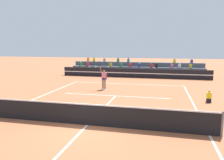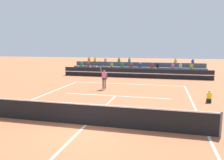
{
  "view_description": "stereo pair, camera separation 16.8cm",
  "coord_description": "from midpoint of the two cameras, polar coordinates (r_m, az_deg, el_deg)",
  "views": [
    {
      "loc": [
        3.45,
        -9.52,
        3.76
      ],
      "look_at": [
        -0.46,
        7.2,
        1.1
      ],
      "focal_mm": 35.0,
      "sensor_mm": 36.0,
      "label": 1
    },
    {
      "loc": [
        3.61,
        -9.48,
        3.76
      ],
      "look_at": [
        -0.46,
        7.2,
        1.1
      ],
      "focal_mm": 35.0,
      "sensor_mm": 36.0,
      "label": 2
    }
  ],
  "objects": [
    {
      "name": "tennis_net",
      "position": [
        10.63,
        -6.44,
        -8.86
      ],
      "size": [
        12.0,
        0.1,
        1.1
      ],
      "color": "slate",
      "rests_on": "ground"
    },
    {
      "name": "tennis_player",
      "position": [
        19.07,
        -1.86,
        0.45
      ],
      "size": [
        0.91,
        0.36,
        2.5
      ],
      "color": "brown",
      "rests_on": "ground"
    },
    {
      "name": "court_lines",
      "position": [
        10.81,
        -6.39,
        -11.59
      ],
      "size": [
        11.1,
        23.9,
        0.01
      ],
      "color": "white",
      "rests_on": "ground"
    },
    {
      "name": "sponsor_banner_wall",
      "position": [
        26.59,
        5.98,
        1.83
      ],
      "size": [
        18.0,
        0.26,
        1.1
      ],
      "color": "black",
      "rests_on": "ground"
    },
    {
      "name": "ground_plane",
      "position": [
        10.81,
        -6.39,
        -11.61
      ],
      "size": [
        120.0,
        120.0,
        0.0
      ],
      "primitive_type": "plane",
      "color": "#AD603D"
    },
    {
      "name": "ball_kid_courtside",
      "position": [
        16.16,
        24.27,
        -4.24
      ],
      "size": [
        0.3,
        0.36,
        0.84
      ],
      "color": "black",
      "rests_on": "ground"
    },
    {
      "name": "bleacher_stand",
      "position": [
        29.08,
        6.62,
        2.62
      ],
      "size": [
        17.22,
        2.85,
        2.28
      ],
      "color": "#4C515B",
      "rests_on": "ground"
    },
    {
      "name": "tennis_ball",
      "position": [
        18.22,
        13.89,
        -3.25
      ],
      "size": [
        0.07,
        0.07,
        0.07
      ],
      "primitive_type": "sphere",
      "color": "#C6DB33",
      "rests_on": "ground"
    }
  ]
}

